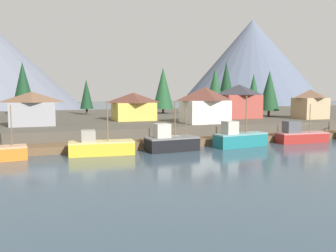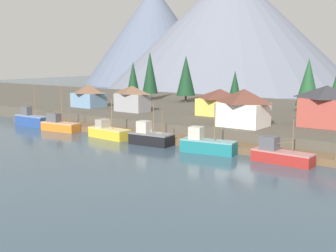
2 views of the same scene
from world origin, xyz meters
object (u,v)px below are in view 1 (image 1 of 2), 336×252
house_red (239,101)px  fishing_boat_black (171,142)px  fishing_boat_teal (239,138)px  conifer_far_right (226,84)px  conifer_near_left (86,94)px  house_yellow (133,106)px  fishing_boat_yellow (100,146)px  conifer_back_right (254,90)px  conifer_mid_right (163,88)px  conifer_mid_left (23,85)px  conifer_far_left (215,88)px  house_tan (310,104)px  fishing_boat_red (300,135)px  conifer_centre (269,91)px  house_white (205,105)px  house_grey (32,108)px

house_red → fishing_boat_black: bearing=-138.6°
fishing_boat_teal → conifer_far_right: size_ratio=0.67×
conifer_near_left → house_yellow: bearing=-70.7°
fishing_boat_yellow → conifer_back_right: conifer_back_right is taller
conifer_back_right → conifer_mid_right: bearing=178.3°
conifer_mid_left → conifer_far_left: bearing=-15.0°
house_tan → conifer_far_right: conifer_far_right is taller
fishing_boat_red → conifer_far_left: size_ratio=0.77×
conifer_centre → conifer_far_left: 11.99m
house_white → conifer_mid_left: 41.76m
conifer_back_right → conifer_centre: size_ratio=1.03×
fishing_boat_teal → conifer_back_right: 47.27m
house_grey → conifer_mid_right: 37.77m
house_white → conifer_far_left: size_ratio=0.71×
conifer_centre → conifer_mid_right: bearing=137.2°
fishing_boat_yellow → house_yellow: (9.83, 21.76, 4.10)m
house_tan → conifer_back_right: conifer_back_right is taller
conifer_centre → conifer_near_left: bearing=152.7°
conifer_near_left → conifer_far_right: bearing=-14.7°
fishing_boat_yellow → fishing_boat_red: bearing=5.4°
fishing_boat_red → conifer_mid_right: conifer_mid_right is taller
house_grey → house_yellow: (18.10, 5.78, -0.12)m
fishing_boat_teal → fishing_boat_yellow: bearing=171.2°
fishing_boat_black → house_red: bearing=37.2°
house_yellow → conifer_mid_right: size_ratio=0.69×
conifer_mid_right → fishing_boat_teal: bearing=-92.2°
house_grey → conifer_mid_right: size_ratio=0.64×
fishing_boat_red → conifer_far_right: conifer_far_right is taller
house_yellow → fishing_boat_red: bearing=-45.0°
fishing_boat_yellow → fishing_boat_teal: 20.12m
conifer_back_right → fishing_boat_black: bearing=-134.5°
house_yellow → conifer_back_right: (37.19, 16.27, 3.19)m
house_yellow → conifer_mid_left: (-20.31, 18.02, 4.08)m
house_red → conifer_mid_left: bearing=153.8°
house_tan → fishing_boat_red: bearing=-135.2°
fishing_boat_red → conifer_centre: bearing=69.9°
house_yellow → conifer_far_left: size_ratio=0.72×
fishing_boat_black → conifer_centre: 38.28m
fishing_boat_yellow → fishing_boat_black: bearing=3.9°
fishing_boat_black → house_white: (10.63, 11.77, 4.51)m
fishing_boat_black → conifer_mid_left: conifer_mid_left is taller
fishing_boat_black → conifer_back_right: size_ratio=0.71×
fishing_boat_red → house_yellow: house_yellow is taller
conifer_far_right → fishing_boat_red: bearing=-97.5°
house_tan → conifer_back_right: bearing=83.6°
fishing_boat_black → house_yellow: house_yellow is taller
house_grey → conifer_far_right: 46.89m
house_grey → conifer_near_left: bearing=65.0°
fishing_boat_black → house_yellow: (0.33, 21.93, 3.98)m
house_yellow → conifer_mid_right: 21.02m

